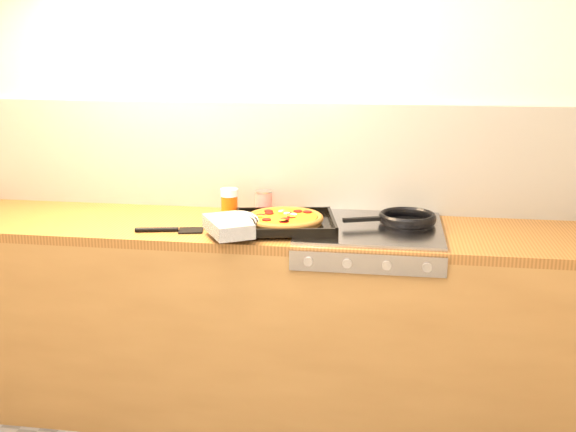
% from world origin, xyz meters
% --- Properties ---
extents(room_shell, '(3.20, 3.20, 3.20)m').
position_xyz_m(room_shell, '(0.00, 1.39, 1.15)').
color(room_shell, white).
rests_on(room_shell, ground).
extents(counter_run, '(3.20, 0.62, 0.90)m').
position_xyz_m(counter_run, '(0.00, 1.10, 0.45)').
color(counter_run, olive).
rests_on(counter_run, ground).
extents(stovetop, '(0.60, 0.56, 0.02)m').
position_xyz_m(stovetop, '(0.45, 1.10, 0.91)').
color(stovetop, gray).
rests_on(stovetop, counter_run).
extents(pizza_on_tray, '(0.57, 0.56, 0.07)m').
position_xyz_m(pizza_on_tray, '(0.03, 1.01, 0.94)').
color(pizza_on_tray, black).
rests_on(pizza_on_tray, stovetop).
extents(frying_pan, '(0.43, 0.31, 0.04)m').
position_xyz_m(frying_pan, '(0.60, 1.15, 0.94)').
color(frying_pan, black).
rests_on(frying_pan, stovetop).
extents(tomato_can, '(0.10, 0.10, 0.11)m').
position_xyz_m(tomato_can, '(-0.04, 1.27, 0.96)').
color(tomato_can, '#AB0D17').
rests_on(tomato_can, counter_run).
extents(juice_glass, '(0.10, 0.10, 0.13)m').
position_xyz_m(juice_glass, '(-0.19, 1.21, 0.97)').
color(juice_glass, '#E1510D').
rests_on(juice_glass, counter_run).
extents(wooden_spoon, '(0.30, 0.07, 0.02)m').
position_xyz_m(wooden_spoon, '(0.10, 1.25, 0.91)').
color(wooden_spoon, '#9E6343').
rests_on(wooden_spoon, counter_run).
extents(black_spatula, '(0.29, 0.11, 0.02)m').
position_xyz_m(black_spatula, '(-0.37, 0.94, 0.91)').
color(black_spatula, black).
rests_on(black_spatula, counter_run).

